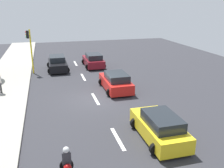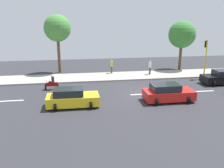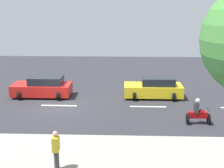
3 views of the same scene
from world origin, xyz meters
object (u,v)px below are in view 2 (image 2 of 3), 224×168
(pedestrian_by_tree, at_px, (112,66))
(street_tree_center, at_px, (182,35))
(car_black, at_px, (222,77))
(traffic_light_corner, at_px, (206,53))
(car_red, at_px, (168,93))
(car_yellow_cab, at_px, (72,98))
(pedestrian_near_signal, at_px, (150,67))
(motorcycle, at_px, (52,83))
(street_tree_south, at_px, (57,28))

(pedestrian_by_tree, height_order, street_tree_center, street_tree_center)
(car_black, relative_size, pedestrian_by_tree, 2.49)
(car_black, relative_size, traffic_light_corner, 0.93)
(car_red, xyz_separation_m, street_tree_center, (11.93, -6.40, 3.99))
(car_red, relative_size, pedestrian_by_tree, 2.52)
(car_yellow_cab, height_order, street_tree_center, street_tree_center)
(car_yellow_cab, relative_size, pedestrian_near_signal, 2.47)
(car_red, distance_m, motorcycle, 11.32)
(pedestrian_by_tree, bearing_deg, pedestrian_near_signal, -105.85)
(street_tree_center, bearing_deg, pedestrian_near_signal, 118.04)
(car_black, bearing_deg, pedestrian_near_signal, 53.26)
(traffic_light_corner, bearing_deg, car_yellow_cab, 114.47)
(car_yellow_cab, distance_m, street_tree_south, 13.66)
(car_yellow_cab, height_order, street_tree_south, street_tree_south)
(pedestrian_by_tree, bearing_deg, street_tree_center, -81.71)
(pedestrian_near_signal, bearing_deg, car_yellow_cab, 134.40)
(pedestrian_by_tree, bearing_deg, motorcycle, 128.79)
(car_yellow_cab, bearing_deg, car_red, -89.58)
(car_yellow_cab, height_order, pedestrian_near_signal, pedestrian_near_signal)
(car_yellow_cab, height_order, motorcycle, motorcycle)
(car_black, height_order, street_tree_south, street_tree_south)
(motorcycle, bearing_deg, street_tree_center, -67.25)
(car_yellow_cab, xyz_separation_m, traffic_light_corner, (6.98, -15.34, 2.22))
(car_yellow_cab, relative_size, motorcycle, 2.73)
(car_yellow_cab, xyz_separation_m, motorcycle, (5.05, 2.00, -0.07))
(car_black, height_order, traffic_light_corner, traffic_light_corner)
(car_yellow_cab, height_order, pedestrian_by_tree, pedestrian_by_tree)
(car_red, relative_size, street_tree_south, 0.58)
(car_yellow_cab, height_order, traffic_light_corner, traffic_light_corner)
(car_red, relative_size, traffic_light_corner, 0.94)
(traffic_light_corner, bearing_deg, motorcycle, 96.36)
(street_tree_south, distance_m, street_tree_center, 16.22)
(pedestrian_by_tree, bearing_deg, traffic_light_corner, -109.01)
(car_red, bearing_deg, pedestrian_near_signal, -8.04)
(motorcycle, height_order, pedestrian_near_signal, pedestrian_near_signal)
(pedestrian_by_tree, distance_m, street_tree_south, 8.20)
(traffic_light_corner, bearing_deg, pedestrian_near_signal, 68.60)
(street_tree_center, bearing_deg, motorcycle, 112.75)
(car_black, height_order, motorcycle, motorcycle)
(car_black, bearing_deg, car_red, 118.61)
(car_red, bearing_deg, traffic_light_corner, -46.00)
(car_yellow_cab, bearing_deg, motorcycle, 21.58)
(car_yellow_cab, relative_size, car_red, 0.98)
(street_tree_center, bearing_deg, car_black, -168.96)
(car_red, xyz_separation_m, pedestrian_by_tree, (10.52, 3.28, 0.35))
(motorcycle, distance_m, street_tree_center, 18.41)
(car_red, height_order, street_tree_south, street_tree_south)
(pedestrian_near_signal, xyz_separation_m, traffic_light_corner, (-2.30, -5.86, 1.87))
(street_tree_south, xyz_separation_m, street_tree_center, (-0.66, -16.19, -0.90))
(car_yellow_cab, relative_size, street_tree_south, 0.57)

